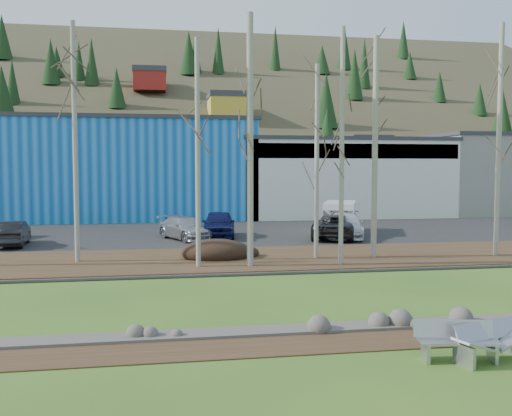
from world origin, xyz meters
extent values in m
plane|color=#35591C|center=(0.00, 0.00, 0.00)|extent=(200.00, 200.00, 0.00)
cube|color=#382616|center=(0.00, 2.10, 0.01)|extent=(80.00, 1.80, 0.03)
cube|color=#382616|center=(0.00, 14.50, 0.07)|extent=(80.00, 7.00, 0.15)
cube|color=black|center=(0.00, 25.00, 0.07)|extent=(80.00, 14.00, 0.14)
cube|color=#1055AD|center=(-6.00, 39.00, 4.00)|extent=(20.00, 12.00, 8.00)
cube|color=#333338|center=(-6.00, 39.00, 8.15)|extent=(20.40, 12.24, 0.30)
cube|color=silver|center=(12.00, 39.00, 3.25)|extent=(18.00, 12.00, 6.50)
cube|color=#333338|center=(12.00, 39.00, 6.65)|extent=(18.36, 12.24, 0.30)
cube|color=navy|center=(12.00, 33.10, 5.60)|extent=(17.64, 0.20, 1.20)
cube|color=gray|center=(28.00, 39.00, 3.50)|extent=(14.00, 12.00, 7.00)
cube|color=#333338|center=(28.00, 39.00, 7.15)|extent=(14.28, 12.24, 0.30)
cube|color=#A2A4A7|center=(2.03, 0.44, 0.21)|extent=(0.18, 0.54, 0.43)
cube|color=#A2A4A7|center=(3.45, 0.15, 0.21)|extent=(0.18, 0.54, 0.43)
cube|color=#A2A4A7|center=(2.70, 0.51, 0.68)|extent=(1.73, 0.46, 0.39)
cube|color=#A2A4A7|center=(2.74, 0.30, 0.43)|extent=(1.80, 0.82, 0.05)
cube|color=#A2A4A7|center=(2.67, -0.04, 0.23)|extent=(0.24, 0.58, 0.46)
cube|color=#A2A4A7|center=(3.50, 0.41, 0.63)|extent=(1.88, 0.73, 0.41)
cube|color=#96989A|center=(2.98, 0.05, 0.42)|extent=(1.03, 0.76, 0.34)
cube|color=#96989A|center=(3.89, 0.32, 0.42)|extent=(1.03, 0.76, 0.34)
ellipsoid|color=black|center=(-1.17, 14.70, 0.46)|extent=(3.19, 2.25, 0.63)
cylinder|color=#AAA69B|center=(-7.26, 14.72, 5.33)|extent=(0.21, 0.21, 10.36)
cylinder|color=#AAA69B|center=(-2.12, 12.53, 4.83)|extent=(0.20, 0.20, 9.36)
cylinder|color=#AAA69B|center=(0.03, 12.35, 5.35)|extent=(0.27, 0.27, 10.39)
cylinder|color=#AAA69B|center=(3.32, 13.92, 4.51)|extent=(0.20, 0.20, 8.71)
cylinder|color=#AAA69B|center=(3.89, 12.09, 5.12)|extent=(0.20, 0.20, 9.94)
cylinder|color=#AAA69B|center=(6.01, 13.75, 5.15)|extent=(0.26, 0.26, 10.01)
cylinder|color=#AAA69B|center=(11.88, 13.31, 5.52)|extent=(0.23, 0.23, 10.73)
imported|color=black|center=(-11.36, 20.50, 0.80)|extent=(1.74, 4.11, 1.32)
imported|color=#939599|center=(-2.22, 21.74, 0.79)|extent=(3.57, 4.79, 1.29)
imported|color=#101445|center=(-0.27, 22.31, 0.93)|extent=(2.43, 4.83, 1.58)
imported|color=#252427|center=(6.32, 20.76, 0.85)|extent=(3.97, 5.58, 1.41)
imported|color=silver|center=(7.07, 21.01, 0.87)|extent=(3.48, 5.44, 1.47)
cube|color=white|center=(7.56, 23.48, 1.11)|extent=(3.35, 4.83, 1.95)
cube|color=black|center=(6.92, 21.84, 1.11)|extent=(1.98, 1.51, 1.21)
camera|label=1|loc=(-3.68, -10.99, 4.22)|focal=40.00mm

